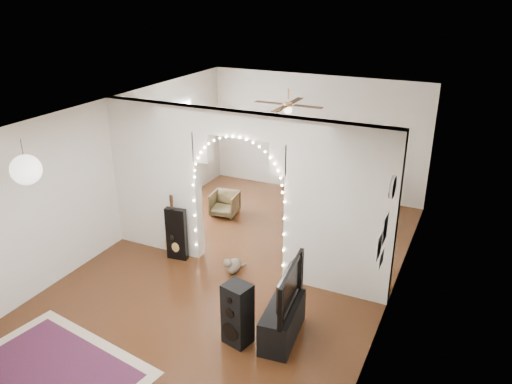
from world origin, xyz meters
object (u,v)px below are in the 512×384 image
at_px(floor_speaker, 237,314).
at_px(media_console, 282,321).
at_px(acoustic_guitar, 174,235).
at_px(dining_table, 344,182).
at_px(bookcase, 323,169).
at_px(dining_chair_left, 225,204).
at_px(dining_chair_right, 307,257).

xyz_separation_m(floor_speaker, media_console, (0.50, 0.35, -0.19)).
distance_m(acoustic_guitar, dining_table, 3.78).
relative_size(media_console, bookcase, 0.74).
distance_m(acoustic_guitar, floor_speaker, 2.56).
bearing_deg(bookcase, dining_table, -41.80).
xyz_separation_m(floor_speaker, dining_table, (0.10, 4.65, 0.24)).
height_order(dining_chair_left, dining_chair_right, dining_chair_right).
bearing_deg(floor_speaker, dining_chair_left, 134.49).
bearing_deg(dining_chair_left, floor_speaker, -66.47).
height_order(acoustic_guitar, dining_table, acoustic_guitar).
height_order(bookcase, dining_chair_left, bookcase).
relative_size(floor_speaker, dining_chair_left, 1.63).
height_order(bookcase, dining_table, bookcase).
height_order(bookcase, dining_chair_right, bookcase).
xyz_separation_m(acoustic_guitar, dining_chair_left, (-0.06, 1.95, -0.19)).
bearing_deg(acoustic_guitar, media_console, -7.99).
bearing_deg(floor_speaker, media_console, 48.08).
distance_m(acoustic_guitar, dining_chair_left, 1.96).
height_order(dining_table, dining_chair_left, dining_table).
xyz_separation_m(bookcase, dining_table, (0.66, -0.64, 0.01)).
distance_m(bookcase, dining_table, 0.92).
xyz_separation_m(dining_table, dining_chair_right, (0.11, -2.51, -0.43)).
xyz_separation_m(floor_speaker, dining_chair_right, (0.22, 2.14, -0.19)).
bearing_deg(media_console, dining_table, 89.21).
height_order(floor_speaker, dining_table, floor_speaker).
xyz_separation_m(acoustic_guitar, floor_speaker, (2.04, -1.54, 0.00)).
bearing_deg(acoustic_guitar, dining_chair_right, 32.08).
bearing_deg(dining_table, acoustic_guitar, -117.02).
height_order(acoustic_guitar, floor_speaker, acoustic_guitar).
height_order(media_console, bookcase, bookcase).
distance_m(floor_speaker, dining_chair_left, 4.08).
height_order(floor_speaker, dining_chair_right, floor_speaker).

